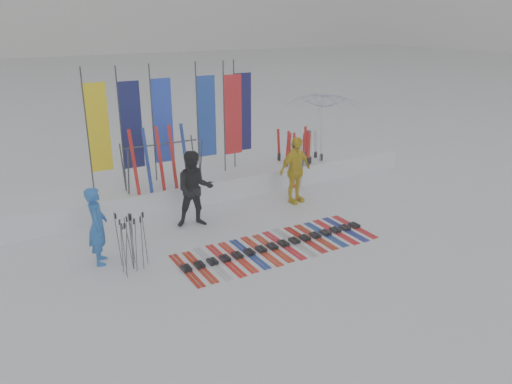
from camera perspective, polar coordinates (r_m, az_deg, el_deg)
ground at (r=10.95m, az=3.29°, el=-7.57°), size 120.00×120.00×0.00m
snow_bank at (r=14.59m, az=-6.56°, el=0.72°), size 14.00×1.60×0.60m
person_blue at (r=10.93m, az=-17.67°, el=-3.70°), size 0.55×0.70×1.69m
person_black at (r=12.31m, az=-7.03°, el=0.32°), size 1.10×0.97×1.92m
person_yellow at (r=13.85m, az=4.51°, el=2.50°), size 1.16×0.64×1.87m
tent_canopy at (r=18.31m, az=7.68°, el=7.54°), size 2.81×2.86×2.43m
ski_row at (r=11.44m, az=2.50°, el=-6.11°), size 4.67×1.70×0.07m
pole_cluster at (r=10.52m, az=-14.11°, el=-5.70°), size 0.60×0.66×1.25m
feather_flags at (r=14.12m, az=-8.57°, el=8.17°), size 4.83×0.26×3.20m
ski_rack at (r=13.51m, az=-10.66°, el=3.77°), size 2.04×0.80×1.23m
upright_skis at (r=15.66m, az=5.20°, el=4.01°), size 1.46×1.13×1.69m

